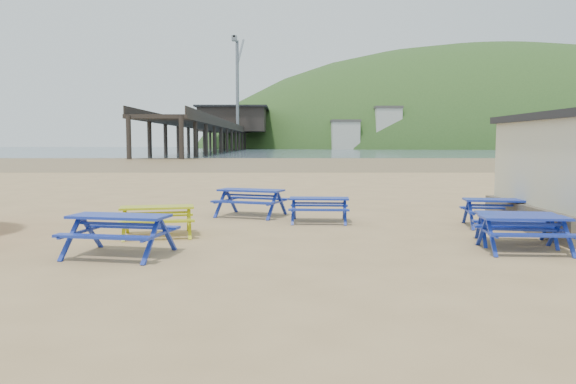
{
  "coord_description": "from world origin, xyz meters",
  "views": [
    {
      "loc": [
        0.48,
        -14.02,
        2.38
      ],
      "look_at": [
        0.51,
        1.5,
        1.0
      ],
      "focal_mm": 35.0,
      "sensor_mm": 36.0,
      "label": 1
    }
  ],
  "objects": [
    {
      "name": "picnic_table_blue_f",
      "position": [
        5.66,
        -1.94,
        0.39
      ],
      "size": [
        1.93,
        1.6,
        0.77
      ],
      "rotation": [
        0.0,
        0.0,
        -0.07
      ],
      "color": "navy",
      "rests_on": "ground"
    },
    {
      "name": "picnic_table_blue_b",
      "position": [
        -0.68,
        3.96,
        0.43
      ],
      "size": [
        2.51,
        2.27,
        0.87
      ],
      "rotation": [
        0.0,
        0.0,
        -0.35
      ],
      "color": "navy",
      "rests_on": "ground"
    },
    {
      "name": "pier",
      "position": [
        -17.99,
        178.23,
        5.46
      ],
      "size": [
        24.0,
        220.0,
        39.29
      ],
      "color": "black",
      "rests_on": "ground"
    },
    {
      "name": "picnic_table_blue_a",
      "position": [
        1.44,
        2.57,
        0.37
      ],
      "size": [
        1.85,
        1.53,
        0.74
      ],
      "rotation": [
        0.0,
        0.0,
        -0.07
      ],
      "color": "navy",
      "rests_on": "ground"
    },
    {
      "name": "sea",
      "position": [
        0.0,
        170.0,
        0.01
      ],
      "size": [
        400.0,
        400.0,
        0.0
      ],
      "primitive_type": "plane",
      "color": "#475966",
      "rests_on": "ground"
    },
    {
      "name": "picnic_table_blue_c",
      "position": [
        6.43,
        1.58,
        0.4
      ],
      "size": [
        2.06,
        1.75,
        0.79
      ],
      "rotation": [
        0.0,
        0.0,
        -0.13
      ],
      "color": "navy",
      "rests_on": "ground"
    },
    {
      "name": "wet_sand",
      "position": [
        0.0,
        55.0,
        0.0
      ],
      "size": [
        400.0,
        400.0,
        0.0
      ],
      "primitive_type": "plane",
      "color": "olive",
      "rests_on": "ground"
    },
    {
      "name": "ground",
      "position": [
        0.0,
        0.0,
        0.0
      ],
      "size": [
        400.0,
        400.0,
        0.0
      ],
      "primitive_type": "plane",
      "color": "tan",
      "rests_on": "ground"
    },
    {
      "name": "picnic_table_yellow",
      "position": [
        -2.81,
        0.08,
        0.38
      ],
      "size": [
        2.08,
        1.8,
        0.76
      ],
      "rotation": [
        0.0,
        0.0,
        0.2
      ],
      "color": "#BDC710",
      "rests_on": "ground"
    },
    {
      "name": "headland_town",
      "position": [
        90.0,
        229.68,
        -9.91
      ],
      "size": [
        264.0,
        144.0,
        108.0
      ],
      "color": "#2D4C1E",
      "rests_on": "ground"
    },
    {
      "name": "picnic_table_blue_e",
      "position": [
        5.83,
        -1.04,
        0.37
      ],
      "size": [
        1.98,
        1.7,
        0.74
      ],
      "rotation": [
        0.0,
        0.0,
        -0.18
      ],
      "color": "navy",
      "rests_on": "ground"
    },
    {
      "name": "picnic_table_blue_d",
      "position": [
        -3.03,
        -2.37,
        0.43
      ],
      "size": [
        2.34,
        2.02,
        0.86
      ],
      "rotation": [
        0.0,
        0.0,
        -0.2
      ],
      "color": "navy",
      "rests_on": "ground"
    }
  ]
}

